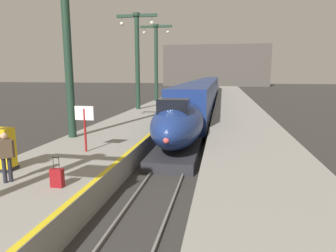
# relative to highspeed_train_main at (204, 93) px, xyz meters

# --- Properties ---
(platform_left) EXTENTS (4.80, 110.00, 1.05)m
(platform_left) POSITION_rel_highspeed_train_main_xyz_m (-4.05, -13.81, -1.43)
(platform_left) COLOR gray
(platform_left) RESTS_ON ground
(platform_right) EXTENTS (4.80, 110.00, 1.05)m
(platform_right) POSITION_rel_highspeed_train_main_xyz_m (4.05, -13.81, -1.43)
(platform_right) COLOR gray
(platform_right) RESTS_ON ground
(platform_left_safety_stripe) EXTENTS (0.20, 107.80, 0.01)m
(platform_left_safety_stripe) POSITION_rel_highspeed_train_main_xyz_m (-1.77, -13.81, -0.90)
(platform_left_safety_stripe) COLOR yellow
(platform_left_safety_stripe) RESTS_ON platform_left
(rail_main_left) EXTENTS (0.08, 110.00, 0.12)m
(rail_main_left) POSITION_rel_highspeed_train_main_xyz_m (-0.75, -11.06, -1.89)
(rail_main_left) COLOR slate
(rail_main_left) RESTS_ON ground
(rail_main_right) EXTENTS (0.08, 110.00, 0.12)m
(rail_main_right) POSITION_rel_highspeed_train_main_xyz_m (0.75, -11.06, -1.89)
(rail_main_right) COLOR slate
(rail_main_right) RESTS_ON ground
(highspeed_train_main) EXTENTS (2.92, 57.51, 3.60)m
(highspeed_train_main) POSITION_rel_highspeed_train_main_xyz_m (0.00, 0.00, 0.00)
(highspeed_train_main) COLOR navy
(highspeed_train_main) RESTS_ON ground
(station_column_mid) EXTENTS (4.00, 0.68, 9.22)m
(station_column_mid) POSITION_rel_highspeed_train_main_xyz_m (-5.90, -25.39, 4.64)
(station_column_mid) COLOR #1E3828
(station_column_mid) RESTS_ON platform_left
(station_column_far) EXTENTS (4.00, 0.68, 9.23)m
(station_column_far) POSITION_rel_highspeed_train_main_xyz_m (-5.90, -11.85, 4.65)
(station_column_far) COLOR #1E3828
(station_column_far) RESTS_ON platform_left
(station_column_distant) EXTENTS (4.00, 0.68, 9.47)m
(station_column_distant) POSITION_rel_highspeed_train_main_xyz_m (-5.90, -3.33, 4.78)
(station_column_distant) COLOR #1E3828
(station_column_distant) RESTS_ON platform_left
(passenger_near_edge) EXTENTS (0.41, 0.46, 1.69)m
(passenger_near_edge) POSITION_rel_highspeed_train_main_xyz_m (-4.55, -32.33, 0.09)
(passenger_near_edge) COLOR #23232D
(passenger_near_edge) RESTS_ON platform_left
(rolling_suitcase) EXTENTS (0.40, 0.22, 0.98)m
(rolling_suitcase) POSITION_rel_highspeed_train_main_xyz_m (-2.71, -32.42, -0.60)
(rolling_suitcase) COLOR maroon
(rolling_suitcase) RESTS_ON platform_left
(ticket_machine_yellow) EXTENTS (0.76, 0.62, 1.60)m
(ticket_machine_yellow) POSITION_rel_highspeed_train_main_xyz_m (-5.55, -31.24, -0.16)
(ticket_machine_yellow) COLOR yellow
(ticket_machine_yellow) RESTS_ON platform_left
(departure_info_board) EXTENTS (0.90, 0.10, 2.12)m
(departure_info_board) POSITION_rel_highspeed_train_main_xyz_m (-3.73, -28.21, 0.60)
(departure_info_board) COLOR maroon
(departure_info_board) RESTS_ON platform_left
(terminus_back_wall) EXTENTS (36.00, 2.00, 14.00)m
(terminus_back_wall) POSITION_rel_highspeed_train_main_xyz_m (0.00, 63.44, 5.05)
(terminus_back_wall) COLOR #4C4742
(terminus_back_wall) RESTS_ON ground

